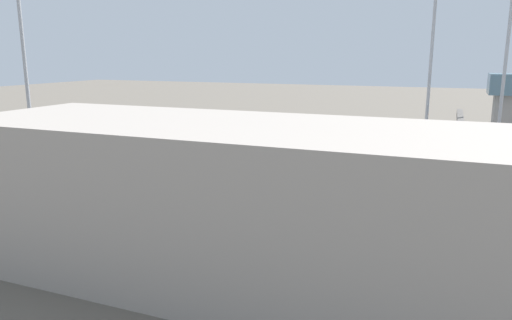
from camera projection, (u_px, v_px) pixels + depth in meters
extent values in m
plane|color=#60594F|center=(298.00, 180.00, 62.90)|extent=(400.00, 400.00, 0.00)
cube|color=#3D3833|center=(318.00, 163.00, 71.94)|extent=(140.00, 2.80, 0.12)
cube|color=#4C443D|center=(309.00, 171.00, 67.41)|extent=(140.00, 2.80, 0.12)
cube|color=#3D3833|center=(298.00, 179.00, 62.89)|extent=(140.00, 2.80, 0.12)
cube|color=#4C443D|center=(286.00, 189.00, 58.36)|extent=(140.00, 2.80, 0.12)
cube|color=#4C443D|center=(272.00, 200.00, 53.84)|extent=(140.00, 2.80, 0.12)
cube|color=#A8AAB2|center=(407.00, 185.00, 52.81)|extent=(23.00, 3.00, 3.80)
cube|color=#A8AAB2|center=(211.00, 166.00, 61.70)|extent=(23.00, 3.00, 3.80)
cube|color=#A8AAB2|center=(65.00, 152.00, 70.59)|extent=(23.00, 3.00, 3.80)
cube|color=silver|center=(290.00, 180.00, 52.54)|extent=(23.00, 3.00, 5.00)
cube|color=silver|center=(110.00, 162.00, 61.43)|extent=(23.00, 3.00, 5.00)
cylinder|color=#9EA0A5|center=(429.00, 82.00, 66.77)|extent=(0.44, 0.44, 24.70)
cylinder|color=#9EA0A5|center=(506.00, 59.00, 61.73)|extent=(0.44, 0.44, 30.85)
cylinder|color=#9EA0A5|center=(26.00, 71.00, 58.59)|extent=(0.44, 0.44, 28.12)
cylinder|color=#4C4742|center=(457.00, 144.00, 66.03)|extent=(0.50, 0.50, 8.00)
cylinder|color=#4C4742|center=(457.00, 188.00, 44.13)|extent=(0.50, 0.50, 8.00)
cube|color=#4C4742|center=(460.00, 124.00, 54.13)|extent=(0.70, 25.00, 0.80)
cube|color=#9E9389|center=(306.00, 210.00, 32.54)|extent=(52.55, 14.51, 11.36)
cube|color=gray|center=(506.00, 129.00, 71.49)|extent=(4.00, 4.00, 10.33)
cube|color=slate|center=(511.00, 84.00, 70.06)|extent=(6.00, 6.00, 3.00)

